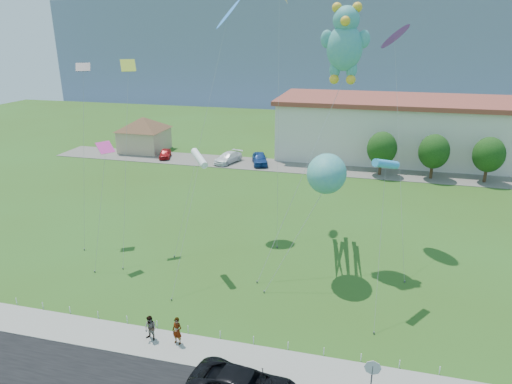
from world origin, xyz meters
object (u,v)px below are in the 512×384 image
pavilion (144,131)px  parked_car_blue (260,159)px  parked_car_red (165,153)px  teddy_bear_kite (345,42)px  octopus_kite (328,178)px  pedestrian_left (177,331)px  parked_car_white (228,158)px  stop_sign (372,372)px  warehouse (506,133)px  pedestrian_right (150,328)px

pavilion → parked_car_blue: 18.83m
parked_car_red → teddy_bear_kite: 37.69m
octopus_kite → pavilion: bearing=135.9°
pavilion → parked_car_red: bearing=-34.0°
pedestrian_left → octopus_kite: bearing=68.5°
pedestrian_left → parked_car_white: (-8.76, 37.01, -0.17)m
parked_car_red → stop_sign: bearing=-71.6°
pedestrian_left → parked_car_white: bearing=112.9°
warehouse → stop_sign: warehouse is taller
parked_car_red → teddy_bear_kite: teddy_bear_kite is taller
parked_car_blue → pedestrian_left: bearing=-102.1°
parked_car_white → parked_car_blue: (4.35, 0.29, 0.08)m
parked_car_white → teddy_bear_kite: teddy_bear_kite is taller
pavilion → warehouse: size_ratio=0.15×
warehouse → pedestrian_left: 53.89m
stop_sign → parked_car_red: 48.48m
parked_car_red → parked_car_white: bearing=-19.4°
parked_car_red → parked_car_blue: bearing=-17.8°
pavilion → teddy_bear_kite: bearing=-40.9°
warehouse → pedestrian_right: (-28.77, -46.51, -3.26)m
teddy_bear_kite → pavilion: bearing=139.1°
pedestrian_left → teddy_bear_kite: size_ratio=0.09×
pavilion → parked_car_blue: pavilion is taller
warehouse → parked_car_red: (-45.26, -9.20, -3.45)m
stop_sign → pedestrian_right: stop_sign is taller
pavilion → teddy_bear_kite: teddy_bear_kite is taller
pedestrian_right → stop_sign: bearing=6.2°
pedestrian_left → parked_car_blue: 37.55m
stop_sign → parked_car_red: stop_sign is taller
pavilion → pedestrian_left: size_ratio=5.57×
pavilion → pedestrian_right: 45.78m
warehouse → stop_sign: size_ratio=24.40×
pedestrian_left → pedestrian_right: size_ratio=1.08×
warehouse → parked_car_red: size_ratio=16.92×
pavilion → stop_sign: (33.50, -42.21, -1.15)m
parked_car_red → parked_car_white: (9.34, -0.22, 0.08)m
pedestrian_left → pedestrian_right: (-1.62, -0.08, -0.06)m
stop_sign → parked_car_red: size_ratio=0.69×
pedestrian_right → warehouse: bearing=72.4°
pavilion → pedestrian_left: (22.84, -40.43, -2.10)m
warehouse → teddy_bear_kite: bearing=-121.5°
pedestrian_right → parked_car_blue: bearing=108.4°
octopus_kite → parked_car_blue: bearing=113.8°
pedestrian_right → parked_car_blue: pedestrian_right is taller
stop_sign → teddy_bear_kite: 21.72m
warehouse → parked_car_white: size_ratio=12.71×
warehouse → pedestrian_right: warehouse is taller
stop_sign → parked_car_blue: stop_sign is taller
warehouse → pedestrian_left: (-27.16, -46.43, -3.20)m
parked_car_white → teddy_bear_kite: size_ratio=0.26×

